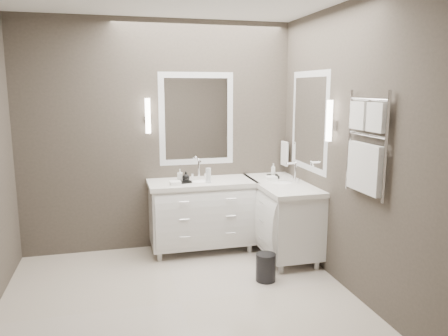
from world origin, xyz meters
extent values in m
cube|color=beige|center=(0.00, 0.00, -0.01)|extent=(3.20, 3.00, 0.01)
cube|color=#463E38|center=(0.00, 1.50, 1.35)|extent=(3.20, 0.01, 2.70)
cube|color=#463E38|center=(0.00, -1.50, 1.35)|extent=(3.20, 0.01, 2.70)
cube|color=#463E38|center=(1.60, 0.00, 1.35)|extent=(0.01, 3.00, 2.70)
cube|color=white|center=(0.45, 1.23, 0.45)|extent=(1.20, 0.55, 0.70)
cube|color=white|center=(0.45, 1.23, 0.82)|extent=(1.24, 0.59, 0.05)
ellipsoid|color=white|center=(0.45, 1.23, 0.81)|extent=(0.36, 0.28, 0.12)
cylinder|color=white|center=(0.45, 1.39, 0.96)|extent=(0.02, 0.02, 0.22)
cube|color=white|center=(1.33, 0.90, 0.45)|extent=(0.55, 1.20, 0.70)
cube|color=white|center=(1.33, 0.90, 0.82)|extent=(0.59, 1.24, 0.05)
ellipsoid|color=white|center=(1.33, 0.90, 0.81)|extent=(0.36, 0.28, 0.12)
cylinder|color=white|center=(1.49, 0.90, 0.96)|extent=(0.02, 0.02, 0.22)
cube|color=white|center=(0.45, 1.49, 1.55)|extent=(0.90, 0.02, 1.10)
cube|color=white|center=(0.45, 1.49, 1.55)|extent=(0.77, 0.02, 0.96)
cube|color=white|center=(1.59, 0.80, 1.55)|extent=(0.02, 0.90, 1.10)
cube|color=white|center=(1.59, 0.80, 1.55)|extent=(0.02, 0.90, 0.96)
cube|color=white|center=(-0.13, 1.43, 1.55)|extent=(0.05, 0.05, 0.10)
cylinder|color=white|center=(-0.13, 1.43, 1.60)|extent=(0.06, 0.06, 0.40)
cube|color=white|center=(1.53, 0.22, 1.55)|extent=(0.05, 0.05, 0.10)
cylinder|color=white|center=(1.53, 0.22, 1.60)|extent=(0.06, 0.06, 0.40)
cylinder|color=white|center=(1.55, 1.36, 1.25)|extent=(0.02, 0.22, 0.02)
cube|color=white|center=(1.54, 1.36, 1.11)|extent=(0.03, 0.17, 0.30)
cylinder|color=white|center=(1.56, -0.68, 1.45)|extent=(0.03, 0.03, 0.90)
cylinder|color=white|center=(1.56, -0.12, 1.45)|extent=(0.03, 0.03, 0.90)
cube|color=white|center=(1.55, -0.53, 1.68)|extent=(0.06, 0.22, 0.24)
cube|color=white|center=(1.55, -0.27, 1.68)|extent=(0.06, 0.22, 0.24)
cube|color=white|center=(1.55, -0.40, 1.24)|extent=(0.06, 0.46, 0.42)
cylinder|color=black|center=(0.90, 0.24, 0.14)|extent=(0.21, 0.21, 0.28)
cube|color=black|center=(0.22, 1.17, 0.86)|extent=(0.19, 0.16, 0.03)
cube|color=black|center=(1.33, 1.19, 0.86)|extent=(0.17, 0.20, 0.03)
cylinder|color=silver|center=(0.50, 1.08, 0.94)|extent=(0.07, 0.07, 0.17)
imported|color=white|center=(0.19, 1.19, 0.94)|extent=(0.07, 0.07, 0.13)
imported|color=black|center=(0.25, 1.14, 0.93)|extent=(0.09, 0.09, 0.11)
imported|color=white|center=(1.33, 1.19, 0.95)|extent=(0.06, 0.06, 0.14)
camera|label=1|loc=(-0.53, -3.66, 1.92)|focal=35.00mm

